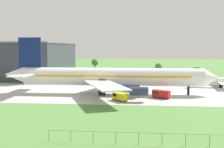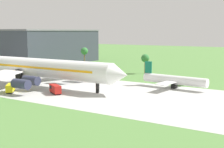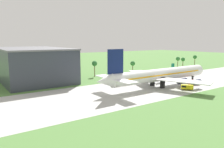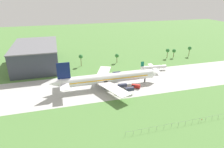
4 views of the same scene
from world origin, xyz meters
name	(u,v)px [view 2 (image 2 of 4)]	position (x,y,z in m)	size (l,w,h in m)	color
ground_plane	(120,94)	(0.00, 0.00, 0.00)	(600.00, 600.00, 0.00)	#517F3D
taxiway_strip	(120,94)	(0.00, 0.00, 0.01)	(320.00, 44.00, 0.02)	#B2B2AD
jet_airliner	(31,67)	(-34.81, -2.38, 6.18)	(77.81, 55.01, 20.43)	white
regional_aircraft	(174,80)	(10.45, 17.53, 2.75)	(22.49, 20.26, 8.37)	white
baggage_tug	(10,88)	(-29.84, -15.53, 1.35)	(5.24, 5.61, 2.51)	black
fuel_truck	(55,89)	(-16.65, -9.93, 1.45)	(6.04, 4.69, 2.71)	black
terminal_building	(45,46)	(-84.78, 56.27, 9.85)	(36.72, 61.20, 19.67)	#333842
palm_tree_row	(219,60)	(17.99, 44.94, 7.58)	(115.16, 3.60, 10.68)	brown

